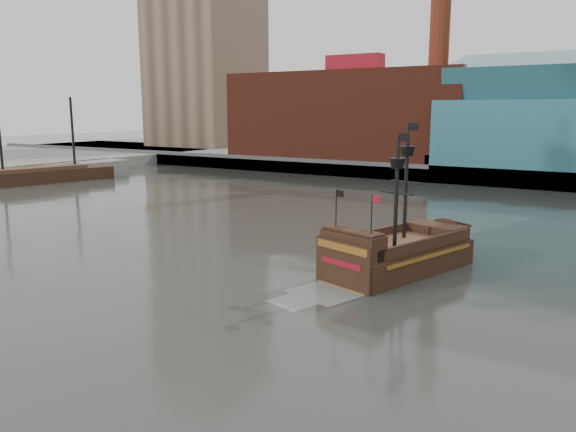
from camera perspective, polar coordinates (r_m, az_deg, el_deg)
The scene contains 7 objects.
ground at distance 30.16m, azimuth -14.47°, elevation -10.25°, with size 400.00×400.00×0.00m, color #292C27.
promenade_far at distance 113.61m, azimuth 21.12°, elevation 5.16°, with size 220.00×60.00×2.00m, color slate.
seawall at distance 84.88m, azimuth 17.39°, elevation 3.93°, with size 220.00×1.00×2.60m, color #4C4C49.
pier at distance 93.28m, azimuth -26.21°, elevation 3.71°, with size 6.00×40.00×2.00m, color slate.
skyline at distance 105.93m, azimuth 24.12°, elevation 17.39°, with size 149.00×45.00×62.00m.
pirate_ship at distance 38.11m, azimuth 11.03°, elevation -4.18°, with size 8.15×14.62×10.49m.
docked_vessel at distance 90.98m, azimuth -23.79°, elevation 3.69°, with size 9.61×21.42×14.21m.
Camera 1 is at (20.59, -19.32, 10.62)m, focal length 35.00 mm.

